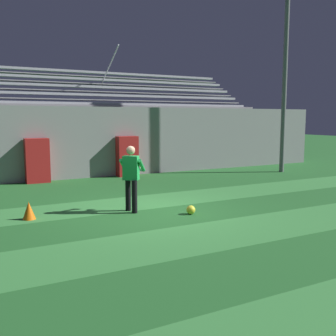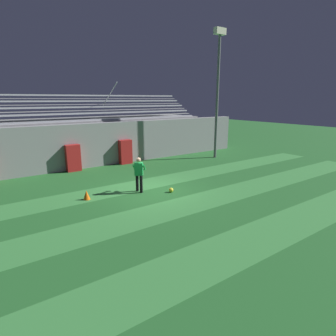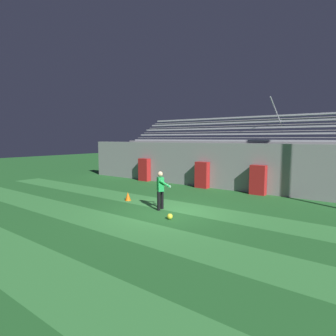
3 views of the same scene
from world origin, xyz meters
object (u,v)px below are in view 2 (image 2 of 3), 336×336
(padding_pillar_gate_right, at_px, (125,152))
(traffic_cone, at_px, (87,195))
(soccer_ball, at_px, (171,190))
(floodlight_pole, at_px, (218,80))
(padding_pillar_gate_left, at_px, (73,158))
(goalkeeper, at_px, (139,172))

(padding_pillar_gate_right, xyz_separation_m, traffic_cone, (-4.64, -5.37, -0.60))
(padding_pillar_gate_right, distance_m, soccer_ball, 6.83)
(floodlight_pole, bearing_deg, padding_pillar_gate_left, 168.77)
(floodlight_pole, distance_m, soccer_ball, 10.45)
(floodlight_pole, xyz_separation_m, soccer_ball, (-7.52, -4.73, -5.50))
(soccer_ball, bearing_deg, floodlight_pole, 32.15)
(floodlight_pole, distance_m, traffic_cone, 12.82)
(padding_pillar_gate_left, distance_m, padding_pillar_gate_right, 3.52)
(padding_pillar_gate_right, height_order, goalkeeper, goalkeeper)
(floodlight_pole, bearing_deg, padding_pillar_gate_right, 162.97)
(padding_pillar_gate_left, height_order, floodlight_pole, floodlight_pole)
(padding_pillar_gate_right, bearing_deg, floodlight_pole, -17.03)
(goalkeeper, bearing_deg, padding_pillar_gate_left, 102.67)
(traffic_cone, bearing_deg, padding_pillar_gate_left, 78.25)
(padding_pillar_gate_left, relative_size, padding_pillar_gate_right, 1.00)
(padding_pillar_gate_left, height_order, soccer_ball, padding_pillar_gate_left)
(padding_pillar_gate_left, xyz_separation_m, floodlight_pole, (10.01, -1.99, 4.80))
(traffic_cone, bearing_deg, goalkeeper, -9.59)
(padding_pillar_gate_right, relative_size, floodlight_pole, 0.18)
(padding_pillar_gate_left, relative_size, floodlight_pole, 0.18)
(padding_pillar_gate_left, relative_size, traffic_cone, 3.87)
(padding_pillar_gate_right, bearing_deg, soccer_ball, -98.78)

